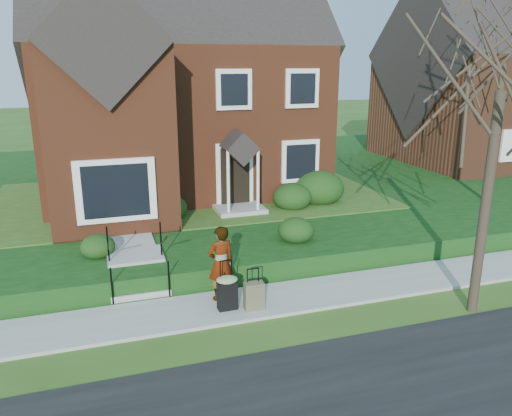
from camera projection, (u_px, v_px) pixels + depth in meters
name	position (u px, v px, depth m)	size (l,w,h in m)	color
ground	(254.00, 304.00, 11.68)	(120.00, 120.00, 0.00)	#2D5119
sidewalk	(254.00, 302.00, 11.67)	(60.00, 1.60, 0.08)	#9E9B93
terrace	(265.00, 180.00, 22.74)	(44.00, 20.00, 0.60)	#10390F
walkway	(128.00, 225.00, 15.34)	(1.20, 6.00, 0.06)	#9E9B93
main_house	(172.00, 68.00, 18.93)	(10.40, 10.20, 9.40)	brown
neighbour_house	(492.00, 67.00, 24.98)	(9.40, 8.00, 9.20)	brown
front_steps	(137.00, 268.00, 12.50)	(1.40, 2.02, 1.50)	#9E9B93
foundation_shrubs	(254.00, 198.00, 16.55)	(9.75, 4.95, 1.27)	#143610
woman	(221.00, 263.00, 11.53)	(0.66, 0.43, 1.80)	#999999
suitcase_black	(227.00, 291.00, 11.15)	(0.50, 0.41, 1.17)	black
suitcase_olive	(254.00, 296.00, 11.20)	(0.45, 0.26, 0.96)	brown
tree_verge	(504.00, 67.00, 9.88)	(5.36, 5.36, 7.65)	#483A2B
tree_gap	(506.00, 47.00, 16.69)	(5.35, 5.35, 7.64)	#483A2B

